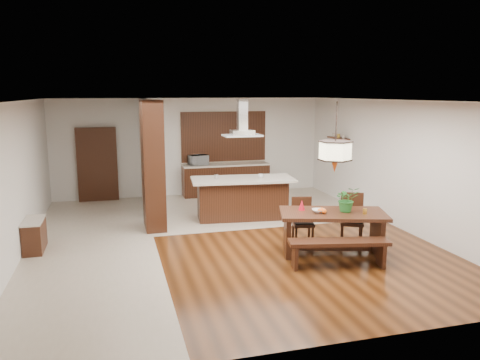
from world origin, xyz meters
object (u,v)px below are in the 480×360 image
object	(u,v)px
range_hood	(242,118)
island_cup	(261,176)
fruit_bowl	(319,211)
kitchen_island	(242,198)
dining_bench	(338,254)
dining_table	(332,223)
dining_chair_left	(303,221)
hallway_console	(34,235)
foliage_plant	(347,199)
pendant_lantern	(336,137)
microwave	(198,160)
dining_chair_right	(352,219)

from	to	relation	value
range_hood	island_cup	size ratio (longest dim) A/B	7.18
fruit_bowl	kitchen_island	size ratio (longest dim) A/B	0.10
dining_bench	island_cup	world-z (taller)	island_cup
dining_table	island_cup	size ratio (longest dim) A/B	17.43
dining_chair_left	dining_bench	bearing A→B (deg)	-75.30
dining_bench	fruit_bowl	xyz separation A→B (m)	(-0.06, 0.73, 0.61)
kitchen_island	island_cup	distance (m)	0.71
hallway_console	dining_table	bearing A→B (deg)	-16.79
hallway_console	island_cup	bearing A→B (deg)	12.58
foliage_plant	fruit_bowl	world-z (taller)	foliage_plant
dining_bench	island_cup	bearing A→B (deg)	95.68
pendant_lantern	foliage_plant	xyz separation A→B (m)	(0.26, -0.03, -1.17)
dining_bench	microwave	bearing A→B (deg)	102.07
pendant_lantern	fruit_bowl	bearing A→B (deg)	170.76
microwave	fruit_bowl	bearing A→B (deg)	-93.42
hallway_console	fruit_bowl	world-z (taller)	fruit_bowl
dining_table	island_cup	distance (m)	2.88
hallway_console	pendant_lantern	distance (m)	6.10
kitchen_island	microwave	size ratio (longest dim) A/B	4.81
dining_chair_right	kitchen_island	bearing A→B (deg)	149.28
hallway_console	dining_chair_left	world-z (taller)	dining_chair_left
dining_chair_right	kitchen_island	distance (m)	2.97
dining_chair_left	dining_table	bearing A→B (deg)	-56.57
dining_table	microwave	xyz separation A→B (m)	(-1.57, 5.67, 0.49)
dining_bench	pendant_lantern	world-z (taller)	pendant_lantern
fruit_bowl	dining_table	bearing A→B (deg)	-9.24
fruit_bowl	kitchen_island	distance (m)	2.98
hallway_console	microwave	distance (m)	5.69
island_cup	kitchen_island	bearing A→B (deg)	163.09
dining_chair_right	fruit_bowl	xyz separation A→B (m)	(-0.92, -0.39, 0.34)
dining_chair_left	foliage_plant	world-z (taller)	foliage_plant
dining_chair_left	island_cup	xyz separation A→B (m)	(-0.25, 2.06, 0.60)
dining_chair_right	range_hood	distance (m)	3.55
dining_bench	dining_chair_right	size ratio (longest dim) A/B	1.71
foliage_plant	fruit_bowl	bearing A→B (deg)	172.12
dining_chair_right	range_hood	bearing A→B (deg)	149.24
dining_chair_left	pendant_lantern	bearing A→B (deg)	-56.57
range_hood	fruit_bowl	bearing A→B (deg)	-76.14
dining_table	range_hood	world-z (taller)	range_hood
dining_chair_right	fruit_bowl	distance (m)	1.06
fruit_bowl	dining_chair_right	bearing A→B (deg)	23.04
hallway_console	dining_chair_right	size ratio (longest dim) A/B	0.85
dining_table	dining_chair_right	size ratio (longest dim) A/B	2.11
dining_table	kitchen_island	distance (m)	3.08
fruit_bowl	range_hood	world-z (taller)	range_hood
dining_bench	foliage_plant	size ratio (longest dim) A/B	3.63
dining_table	dining_chair_left	xyz separation A→B (m)	(-0.30, 0.72, -0.14)
dining_chair_left	fruit_bowl	size ratio (longest dim) A/B	3.79
dining_chair_left	range_hood	distance (m)	3.04
kitchen_island	island_cup	xyz separation A→B (m)	(0.43, -0.13, 0.55)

